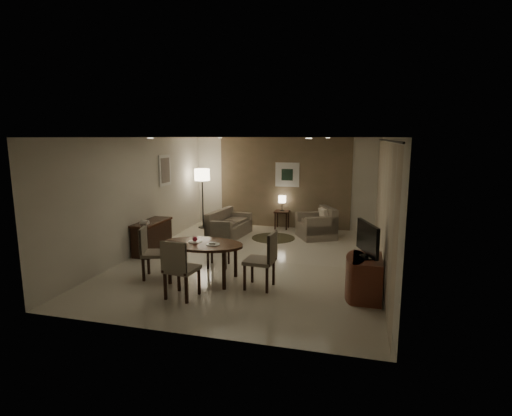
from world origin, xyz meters
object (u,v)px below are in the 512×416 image
(chair_far, at_px, (218,245))
(armchair, at_px, (316,223))
(console_desk, at_px, (152,237))
(floor_lamp, at_px, (203,199))
(sofa, at_px, (229,224))
(chair_right, at_px, (259,260))
(chair_left, at_px, (156,253))
(dining_table, at_px, (203,262))
(side_table, at_px, (282,220))
(tv_cabinet, at_px, (367,278))
(chair_near, at_px, (182,268))

(chair_far, distance_m, armchair, 3.43)
(console_desk, height_order, floor_lamp, floor_lamp)
(sofa, relative_size, floor_lamp, 0.85)
(chair_right, bearing_deg, chair_left, -86.36)
(dining_table, relative_size, chair_far, 1.69)
(sofa, relative_size, side_table, 2.80)
(tv_cabinet, height_order, dining_table, dining_table)
(chair_near, distance_m, armchair, 5.00)
(chair_far, relative_size, armchair, 0.99)
(tv_cabinet, bearing_deg, chair_near, -165.36)
(console_desk, relative_size, dining_table, 0.77)
(console_desk, relative_size, chair_far, 1.30)
(chair_right, relative_size, armchair, 1.12)
(chair_far, bearing_deg, console_desk, 154.41)
(side_table, bearing_deg, armchair, -37.28)
(console_desk, bearing_deg, chair_far, -17.16)
(dining_table, bearing_deg, chair_far, 90.69)
(armchair, bearing_deg, console_desk, -84.01)
(dining_table, height_order, chair_left, chair_left)
(chair_right, xyz_separation_m, armchair, (0.58, 3.93, -0.11))
(chair_near, distance_m, sofa, 4.30)
(armchair, relative_size, floor_lamp, 0.52)
(dining_table, distance_m, floor_lamp, 4.57)
(chair_near, relative_size, chair_far, 1.12)
(tv_cabinet, xyz_separation_m, floor_lamp, (-4.73, 4.25, 0.54))
(dining_table, relative_size, sofa, 1.03)
(tv_cabinet, relative_size, armchair, 0.97)
(chair_left, relative_size, floor_lamp, 0.56)
(chair_far, height_order, side_table, chair_far)
(sofa, bearing_deg, chair_far, -159.64)
(chair_far, xyz_separation_m, side_table, (0.61, 3.82, -0.19))
(console_desk, distance_m, chair_left, 1.81)
(console_desk, relative_size, chair_near, 1.17)
(dining_table, distance_m, side_table, 4.72)
(console_desk, xyz_separation_m, chair_near, (1.85, -2.29, 0.14))
(chair_right, height_order, side_table, chair_right)
(chair_right, distance_m, floor_lamp, 5.17)
(chair_near, bearing_deg, side_table, -89.39)
(chair_right, xyz_separation_m, sofa, (-1.75, 3.50, -0.17))
(console_desk, distance_m, sofa, 2.33)
(console_desk, distance_m, chair_near, 2.95)
(chair_right, xyz_separation_m, side_table, (-0.53, 4.78, -0.25))
(chair_near, bearing_deg, floor_lamp, -64.34)
(tv_cabinet, bearing_deg, side_table, 116.90)
(console_desk, height_order, chair_near, chair_near)
(chair_left, height_order, floor_lamp, floor_lamp)
(chair_near, relative_size, side_table, 1.91)
(tv_cabinet, relative_size, chair_far, 0.98)
(chair_near, relative_size, sofa, 0.68)
(chair_left, distance_m, floor_lamp, 4.38)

